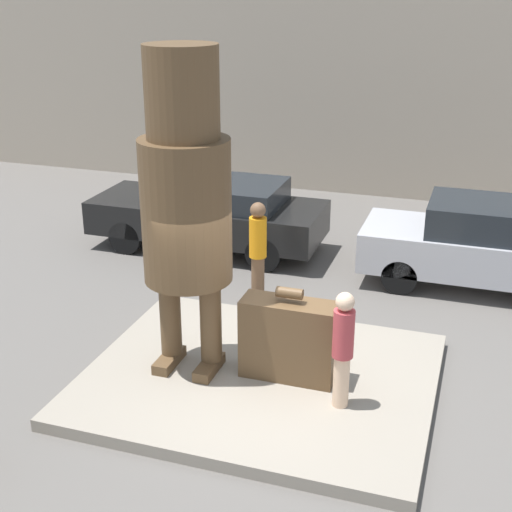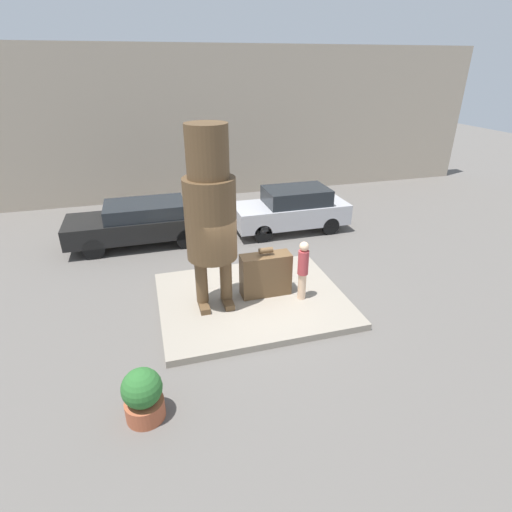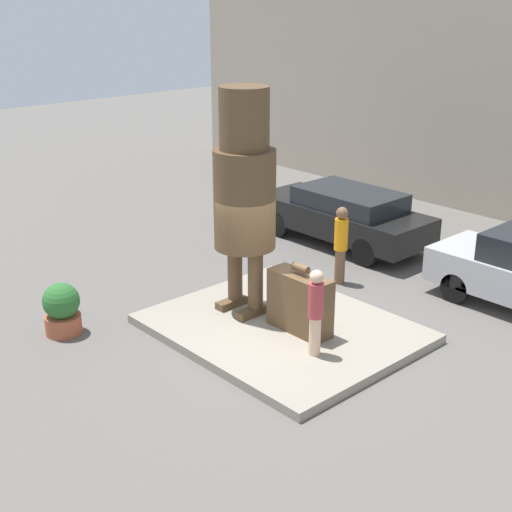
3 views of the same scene
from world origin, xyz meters
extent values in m
plane|color=#605B56|center=(0.00, 0.00, 0.00)|extent=(60.00, 60.00, 0.00)
cube|color=gray|center=(0.00, 0.00, 0.09)|extent=(4.78, 3.94, 0.18)
cube|color=tan|center=(0.00, 9.93, 3.23)|extent=(28.00, 0.60, 6.46)
cube|color=brown|center=(-1.30, -0.18, 0.25)|extent=(0.24, 0.68, 0.15)
cube|color=brown|center=(-0.69, -0.18, 0.25)|extent=(0.24, 0.68, 0.15)
cylinder|color=brown|center=(-1.30, -0.07, 0.92)|extent=(0.30, 0.30, 1.20)
cylinder|color=brown|center=(-0.69, -0.07, 0.92)|extent=(0.30, 0.30, 1.20)
cylinder|color=brown|center=(-1.00, -0.07, 2.48)|extent=(1.20, 1.20, 1.92)
cylinder|color=brown|center=(-1.00, -0.07, 4.02)|extent=(0.94, 0.94, 1.15)
cube|color=brown|center=(0.39, 0.07, 0.74)|extent=(1.31, 0.49, 1.13)
cylinder|color=brown|center=(0.39, 0.07, 1.44)|extent=(0.36, 0.15, 0.15)
cylinder|color=beige|center=(1.23, -0.41, 0.53)|extent=(0.21, 0.21, 0.72)
cylinder|color=#B23D42|center=(1.23, -0.41, 1.21)|extent=(0.27, 0.27, 0.64)
sphere|color=beige|center=(1.23, -0.41, 1.65)|extent=(0.24, 0.24, 0.24)
cube|color=black|center=(-2.70, 4.77, 0.69)|extent=(4.79, 1.84, 0.67)
cube|color=#1E2328|center=(-2.46, 4.77, 1.25)|extent=(2.64, 1.65, 0.45)
cylinder|color=black|center=(-4.18, 3.94, 0.35)|extent=(0.70, 0.18, 0.70)
cylinder|color=black|center=(-4.18, 5.59, 0.35)|extent=(0.70, 0.18, 0.70)
cylinder|color=black|center=(-1.21, 3.94, 0.35)|extent=(0.70, 0.18, 0.70)
cylinder|color=black|center=(-1.21, 5.59, 0.35)|extent=(0.70, 0.18, 0.70)
cube|color=#B7B7BC|center=(2.72, 4.48, 0.69)|extent=(4.18, 1.71, 0.73)
cube|color=#1E2328|center=(2.93, 4.48, 1.34)|extent=(2.30, 1.54, 0.57)
cylinder|color=black|center=(1.43, 3.72, 0.32)|extent=(0.64, 0.18, 0.64)
cylinder|color=black|center=(1.43, 5.25, 0.32)|extent=(0.64, 0.18, 0.64)
cylinder|color=brown|center=(-0.91, 2.70, 0.40)|extent=(0.23, 0.23, 0.80)
cylinder|color=orange|center=(-0.91, 2.70, 1.16)|extent=(0.30, 0.30, 0.71)
sphere|color=brown|center=(-0.91, 2.70, 1.65)|extent=(0.27, 0.27, 0.27)
camera|label=1|loc=(2.67, -8.23, 5.38)|focal=50.00mm
camera|label=2|loc=(-2.37, -8.65, 5.72)|focal=28.00mm
camera|label=3|loc=(8.82, -8.72, 6.24)|focal=50.00mm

